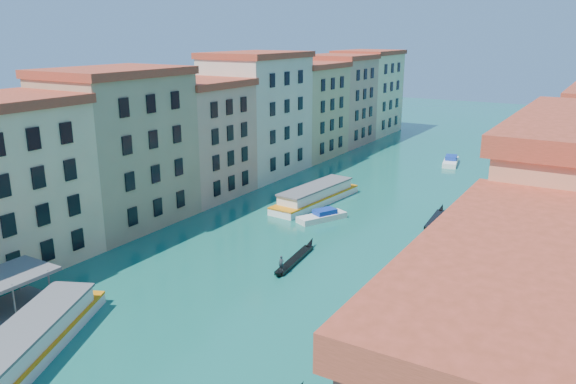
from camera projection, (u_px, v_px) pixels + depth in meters
name	position (u px, v px, depth m)	size (l,w,h in m)	color
left_bank_palazzos	(236.00, 123.00, 92.34)	(12.80, 128.40, 21.00)	beige
quay	(545.00, 225.00, 71.39)	(4.00, 140.00, 1.00)	#9C967D
restaurant_awnings	(463.00, 376.00, 35.99)	(3.20, 44.55, 3.12)	maroon
mooring_poles_right	(440.00, 344.00, 42.76)	(1.44, 54.24, 3.20)	brown
vaporetto_near	(31.00, 340.00, 43.51)	(11.21, 17.99, 2.67)	silver
vaporetto_far	(316.00, 195.00, 82.23)	(5.81, 17.93, 2.62)	white
gondola_fore	(295.00, 258.00, 61.31)	(2.15, 10.98, 2.19)	black
gondola_far	(435.00, 218.00, 74.82)	(1.64, 10.62, 1.50)	black
motorboat_mid	(322.00, 216.00, 74.88)	(5.04, 7.18, 1.44)	silver
motorboat_far	(451.00, 161.00, 106.42)	(3.84, 8.05, 1.60)	white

